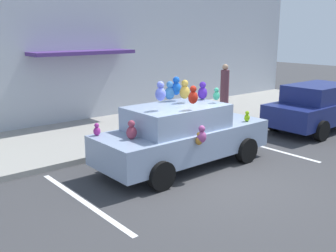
# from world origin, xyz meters

# --- Properties ---
(ground_plane) EXTENTS (60.00, 60.00, 0.00)m
(ground_plane) POSITION_xyz_m (0.00, 0.00, 0.00)
(ground_plane) COLOR #38383A
(sidewalk) EXTENTS (24.00, 4.00, 0.15)m
(sidewalk) POSITION_xyz_m (0.00, 5.00, 0.07)
(sidewalk) COLOR gray
(sidewalk) RESTS_ON ground
(storefront_building) EXTENTS (24.00, 1.25, 6.40)m
(storefront_building) POSITION_xyz_m (0.00, 7.14, 3.19)
(storefront_building) COLOR #B2B7C1
(storefront_building) RESTS_ON ground
(parking_stripe_front) EXTENTS (0.12, 3.60, 0.01)m
(parking_stripe_front) POSITION_xyz_m (2.93, 1.00, 0.00)
(parking_stripe_front) COLOR silver
(parking_stripe_front) RESTS_ON ground
(parking_stripe_rear) EXTENTS (0.12, 3.60, 0.01)m
(parking_stripe_rear) POSITION_xyz_m (-2.83, 1.00, 0.00)
(parking_stripe_rear) COLOR silver
(parking_stripe_rear) RESTS_ON ground
(plush_covered_car) EXTENTS (4.49, 1.98, 2.19)m
(plush_covered_car) POSITION_xyz_m (0.05, 1.29, 0.81)
(plush_covered_car) COLOR #8B9DBA
(plush_covered_car) RESTS_ON ground
(parked_sedan_behind) EXTENTS (4.44, 1.89, 1.54)m
(parked_sedan_behind) POSITION_xyz_m (6.12, 1.10, 0.79)
(parked_sedan_behind) COLOR navy
(parked_sedan_behind) RESTS_ON ground
(teddy_bear_on_sidewalk) EXTENTS (0.32, 0.27, 0.61)m
(teddy_bear_on_sidewalk) POSITION_xyz_m (1.53, 3.57, 0.43)
(teddy_bear_on_sidewalk) COLOR brown
(teddy_bear_on_sidewalk) RESTS_ON sidewalk
(pedestrian_walking_past) EXTENTS (0.34, 0.34, 1.85)m
(pedestrian_walking_past) POSITION_xyz_m (5.44, 4.79, 1.02)
(pedestrian_walking_past) COLOR brown
(pedestrian_walking_past) RESTS_ON sidewalk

